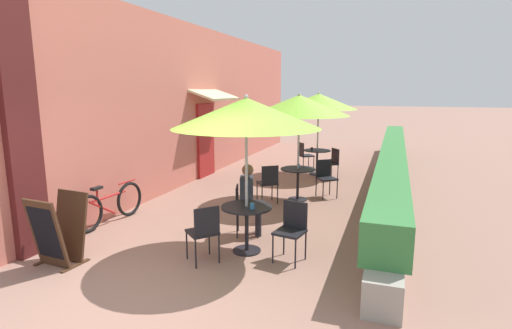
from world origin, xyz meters
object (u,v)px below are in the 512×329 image
(cafe_chair_near_left, at_px, (292,226))
(patio_table_mid, at_px, (298,177))
(seated_patron_near_right, at_px, (250,196))
(cafe_chair_far_left, at_px, (332,161))
(cafe_chair_far_right, at_px, (304,154))
(coffee_cup_far, at_px, (312,149))
(patio_table_near, at_px, (247,218))
(cafe_chair_near_right, at_px, (243,206))
(patio_umbrella_mid, at_px, (299,105))
(menu_board, at_px, (59,230))
(patio_umbrella_near, at_px, (246,113))
(bicycle_leaning, at_px, (110,205))
(coffee_cup_near, at_px, (252,206))
(cafe_chair_mid_left, at_px, (268,181))
(cafe_chair_mid_right, at_px, (325,175))
(patio_table_far, at_px, (317,157))
(cafe_chair_near_back, at_px, (204,229))
(coffee_cup_mid, at_px, (298,166))
(patio_umbrella_far, at_px, (319,101))

(cafe_chair_near_left, xyz_separation_m, patio_table_mid, (-0.68, 3.22, 0.02))
(seated_patron_near_right, xyz_separation_m, cafe_chair_far_left, (0.66, 4.85, -0.17))
(cafe_chair_far_right, bearing_deg, coffee_cup_far, -7.86)
(patio_table_near, height_order, cafe_chair_near_right, cafe_chair_near_right)
(cafe_chair_near_right, distance_m, cafe_chair_far_right, 5.95)
(patio_umbrella_mid, relative_size, coffee_cup_far, 26.93)
(patio_umbrella_mid, xyz_separation_m, menu_board, (-2.45, -4.46, -1.65))
(patio_umbrella_near, distance_m, bicycle_leaning, 3.42)
(cafe_chair_near_left, height_order, patio_umbrella_mid, patio_umbrella_mid)
(cafe_chair_near_left, relative_size, cafe_chair_far_left, 1.00)
(bicycle_leaning, relative_size, menu_board, 1.72)
(patio_umbrella_mid, bearing_deg, cafe_chair_near_left, -78.06)
(coffee_cup_near, relative_size, cafe_chair_far_right, 0.10)
(cafe_chair_mid_left, distance_m, cafe_chair_far_right, 3.97)
(cafe_chair_far_right, bearing_deg, patio_umbrella_mid, -27.75)
(cafe_chair_near_left, relative_size, cafe_chair_mid_right, 1.00)
(cafe_chair_near_left, bearing_deg, patio_table_mid, -67.08)
(patio_umbrella_near, xyz_separation_m, patio_table_far, (-0.06, 6.09, -1.62))
(patio_umbrella_mid, distance_m, cafe_chair_far_left, 2.93)
(patio_table_near, bearing_deg, coffee_cup_near, -38.78)
(patio_table_mid, relative_size, patio_table_far, 1.00)
(bicycle_leaning, bearing_deg, cafe_chair_near_right, 10.46)
(patio_table_far, relative_size, menu_board, 0.77)
(bicycle_leaning, xyz_separation_m, menu_board, (0.49, -1.68, 0.15))
(cafe_chair_far_left, bearing_deg, cafe_chair_mid_right, 146.34)
(coffee_cup_near, relative_size, menu_board, 0.09)
(patio_umbrella_mid, relative_size, cafe_chair_far_right, 2.79)
(coffee_cup_near, height_order, coffee_cup_far, same)
(cafe_chair_near_back, xyz_separation_m, bicycle_leaning, (-2.46, 0.98, -0.16))
(patio_table_far, bearing_deg, cafe_chair_mid_right, -74.85)
(cafe_chair_near_left, relative_size, cafe_chair_mid_left, 1.00)
(coffee_cup_mid, bearing_deg, patio_umbrella_far, 92.02)
(patio_umbrella_near, xyz_separation_m, cafe_chair_near_back, (-0.42, -0.61, -1.64))
(coffee_cup_mid, distance_m, bicycle_leaning, 4.13)
(cafe_chair_mid_left, bearing_deg, bicycle_leaning, -173.29)
(coffee_cup_mid, bearing_deg, cafe_chair_near_back, -96.87)
(cafe_chair_near_right, bearing_deg, patio_table_mid, 152.56)
(cafe_chair_mid_left, distance_m, bicycle_leaning, 3.31)
(patio_table_far, xyz_separation_m, cafe_chair_far_right, (-0.51, 0.53, -0.02))
(cafe_chair_far_left, relative_size, menu_board, 0.85)
(patio_table_near, xyz_separation_m, cafe_chair_mid_left, (-0.49, 2.65, -0.02))
(patio_umbrella_near, xyz_separation_m, patio_umbrella_far, (-0.06, 6.09, 0.00))
(patio_table_mid, bearing_deg, cafe_chair_mid_right, 42.71)
(patio_umbrella_mid, height_order, menu_board, patio_umbrella_mid)
(cafe_chair_mid_left, distance_m, menu_board, 4.39)
(patio_umbrella_mid, xyz_separation_m, coffee_cup_mid, (-0.02, 0.10, -1.37))
(seated_patron_near_right, height_order, cafe_chair_far_right, seated_patron_near_right)
(seated_patron_near_right, height_order, menu_board, seated_patron_near_right)
(bicycle_leaning, bearing_deg, coffee_cup_near, -5.10)
(seated_patron_near_right, height_order, cafe_chair_mid_left, seated_patron_near_right)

